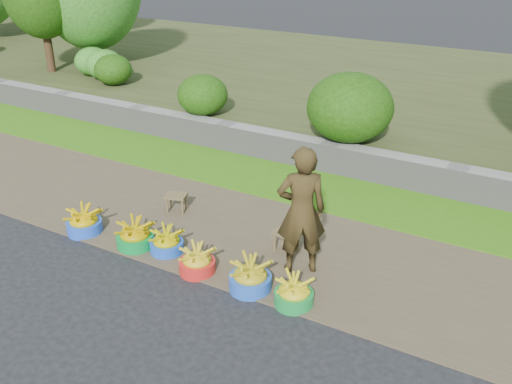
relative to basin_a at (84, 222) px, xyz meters
The scene contains 15 objects.
ground_plane 2.26m from the basin_a, ahead, with size 120.00×120.00×0.00m, color black.
dirt_shoulder 2.47m from the basin_a, 24.58° to the left, with size 80.00×2.50×0.02m, color brown.
grass_verge 3.77m from the basin_a, 53.45° to the left, with size 80.00×1.50×0.04m, color #387211.
retaining_wall 4.48m from the basin_a, 59.94° to the left, with size 80.00×0.35×0.55m, color gray.
earth_bank 9.06m from the basin_a, 75.66° to the left, with size 80.00×10.00×0.50m, color #3B421F.
vegetation 7.61m from the basin_a, 93.12° to the left, with size 35.15×8.58×4.32m.
basin_a is the anchor object (origin of this frame).
basin_b 0.92m from the basin_a, ahead, with size 0.52×0.52×0.39m.
basin_c 1.40m from the basin_a, ahead, with size 0.46×0.46×0.35m.
basin_d 2.04m from the basin_a, ahead, with size 0.48×0.48×0.35m.
basin_e 2.83m from the basin_a, ahead, with size 0.53×0.53×0.40m.
basin_f 3.44m from the basin_a, ahead, with size 0.47×0.47×0.35m.
stool_left 1.43m from the basin_a, 56.55° to the left, with size 0.38×0.33×0.28m.
stool_right 2.99m from the basin_a, 18.78° to the left, with size 0.39×0.32×0.31m.
vendor_woman 3.32m from the basin_a, 11.50° to the left, with size 0.63×0.41×1.72m, color black.
Camera 1 is at (3.56, -4.90, 4.16)m, focal length 40.00 mm.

